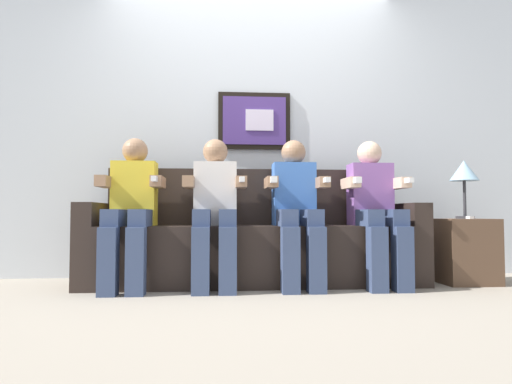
% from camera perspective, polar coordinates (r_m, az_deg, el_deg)
% --- Properties ---
extents(ground_plane, '(6.46, 6.46, 0.00)m').
position_cam_1_polar(ground_plane, '(3.21, 0.21, -12.44)').
color(ground_plane, '#9E9384').
extents(back_wall_assembly, '(4.97, 0.10, 2.60)m').
position_cam_1_polar(back_wall_assembly, '(4.00, -0.69, 8.21)').
color(back_wall_assembly, silver).
rests_on(back_wall_assembly, ground_plane).
extents(couch, '(2.57, 0.58, 0.90)m').
position_cam_1_polar(couch, '(3.50, -0.23, -6.49)').
color(couch, '#2D231E').
rests_on(couch, ground_plane).
extents(person_leftmost, '(0.46, 0.56, 1.11)m').
position_cam_1_polar(person_leftmost, '(3.38, -15.56, -1.55)').
color(person_leftmost, yellow).
rests_on(person_leftmost, ground_plane).
extents(person_left_center, '(0.46, 0.56, 1.11)m').
position_cam_1_polar(person_left_center, '(3.31, -5.23, -1.62)').
color(person_left_center, white).
rests_on(person_left_center, ground_plane).
extents(person_right_center, '(0.46, 0.56, 1.11)m').
position_cam_1_polar(person_right_center, '(3.36, 5.14, -1.63)').
color(person_right_center, '#3F72CC').
rests_on(person_right_center, ground_plane).
extents(person_rightmost, '(0.46, 0.56, 1.11)m').
position_cam_1_polar(person_rightmost, '(3.51, 14.93, -1.59)').
color(person_rightmost, '#8C59A5').
rests_on(person_rightmost, ground_plane).
extents(side_table_right, '(0.40, 0.40, 0.50)m').
position_cam_1_polar(side_table_right, '(3.88, 24.92, -6.79)').
color(side_table_right, brown).
rests_on(side_table_right, ground_plane).
extents(table_lamp, '(0.22, 0.22, 0.46)m').
position_cam_1_polar(table_lamp, '(3.90, 24.92, 2.17)').
color(table_lamp, '#333338').
rests_on(table_lamp, side_table_right).
extents(spare_remote_on_table, '(0.04, 0.13, 0.02)m').
position_cam_1_polar(spare_remote_on_table, '(3.84, 25.28, -2.95)').
color(spare_remote_on_table, white).
rests_on(spare_remote_on_table, side_table_right).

